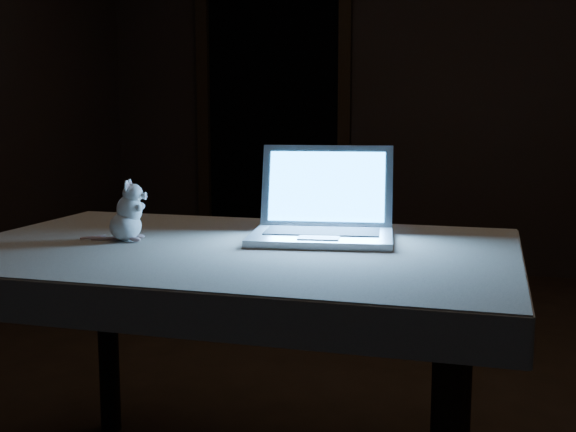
% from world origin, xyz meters
% --- Properties ---
extents(back_wall, '(4.50, 0.04, 2.60)m').
position_xyz_m(back_wall, '(0.00, 2.50, 1.30)').
color(back_wall, black).
rests_on(back_wall, ground).
extents(doorway, '(1.06, 0.36, 2.13)m').
position_xyz_m(doorway, '(-1.10, 2.50, 1.06)').
color(doorway, black).
rests_on(doorway, back_wall).
extents(table, '(1.27, 0.82, 0.67)m').
position_xyz_m(table, '(-0.23, -0.49, 0.34)').
color(table, black).
rests_on(table, floor).
extents(tablecloth, '(1.48, 1.11, 0.09)m').
position_xyz_m(tablecloth, '(-0.32, -0.45, 0.63)').
color(tablecloth, '#BBAB98').
rests_on(tablecloth, table).
extents(laptop, '(0.40, 0.36, 0.24)m').
position_xyz_m(laptop, '(-0.04, -0.37, 0.80)').
color(laptop, silver).
rests_on(laptop, tablecloth).
extents(plush_mouse, '(0.11, 0.11, 0.15)m').
position_xyz_m(plush_mouse, '(-0.51, -0.51, 0.75)').
color(plush_mouse, silver).
rests_on(plush_mouse, tablecloth).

